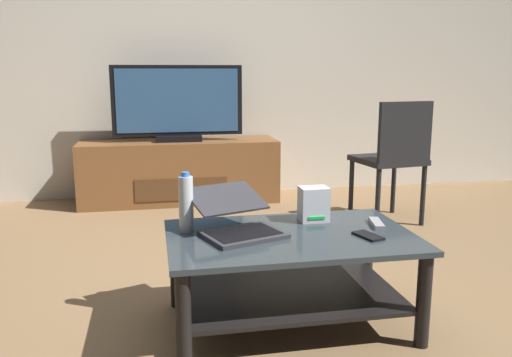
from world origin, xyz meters
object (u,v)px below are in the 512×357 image
at_px(media_cabinet, 180,171).
at_px(dining_chair, 394,154).
at_px(coffee_table, 290,263).
at_px(laptop, 236,219).
at_px(television, 178,105).
at_px(router_box, 314,204).
at_px(water_bottle_near, 186,203).
at_px(tv_remote, 377,223).
at_px(cell_phone, 368,236).

height_order(media_cabinet, dining_chair, dining_chair).
height_order(coffee_table, laptop, laptop).
bearing_deg(coffee_table, media_cabinet, 98.33).
relative_size(television, dining_chair, 1.20).
relative_size(router_box, water_bottle_near, 0.61).
distance_m(television, router_box, 2.30).
relative_size(dining_chair, water_bottle_near, 3.42).
distance_m(router_box, water_bottle_near, 0.60).
relative_size(media_cabinet, water_bottle_near, 6.31).
bearing_deg(tv_remote, television, 120.00).
xyz_separation_m(television, laptop, (0.13, -2.33, -0.35)).
bearing_deg(media_cabinet, water_bottle_near, -92.15).
xyz_separation_m(coffee_table, water_bottle_near, (-0.44, 0.13, 0.26)).
xyz_separation_m(media_cabinet, cell_phone, (0.67, -2.52, 0.16)).
bearing_deg(water_bottle_near, media_cabinet, 87.85).
height_order(dining_chair, cell_phone, dining_chair).
bearing_deg(television, laptop, -86.91).
height_order(television, cell_phone, television).
distance_m(router_box, cell_phone, 0.33).
height_order(router_box, cell_phone, router_box).
height_order(laptop, water_bottle_near, water_bottle_near).
relative_size(coffee_table, media_cabinet, 0.64).
bearing_deg(media_cabinet, tv_remote, -71.86).
distance_m(dining_chair, cell_phone, 1.73).
bearing_deg(router_box, tv_remote, -27.01).
xyz_separation_m(router_box, cell_phone, (0.16, -0.29, -0.08)).
xyz_separation_m(water_bottle_near, cell_phone, (0.76, -0.23, -0.12)).
xyz_separation_m(water_bottle_near, tv_remote, (0.86, -0.08, -0.12)).
bearing_deg(cell_phone, coffee_table, 144.69).
height_order(coffee_table, television, television).
distance_m(water_bottle_near, cell_phone, 0.80).
relative_size(laptop, cell_phone, 3.50).
distance_m(router_box, tv_remote, 0.30).
bearing_deg(tv_remote, cell_phone, -112.91).
distance_m(laptop, tv_remote, 0.65).
bearing_deg(dining_chair, router_box, -128.91).
distance_m(media_cabinet, television, 0.57).
bearing_deg(tv_remote, dining_chair, 73.54).
bearing_deg(water_bottle_near, router_box, 4.93).
distance_m(media_cabinet, tv_remote, 2.50).
height_order(television, water_bottle_near, television).
height_order(media_cabinet, laptop, laptop).
distance_m(laptop, water_bottle_near, 0.23).
distance_m(coffee_table, television, 2.49).
height_order(coffee_table, media_cabinet, media_cabinet).
bearing_deg(water_bottle_near, tv_remote, -5.41).
relative_size(water_bottle_near, tv_remote, 1.67).
bearing_deg(dining_chair, tv_remote, -118.16).
relative_size(television, cell_phone, 7.79).
relative_size(media_cabinet, cell_phone, 12.01).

